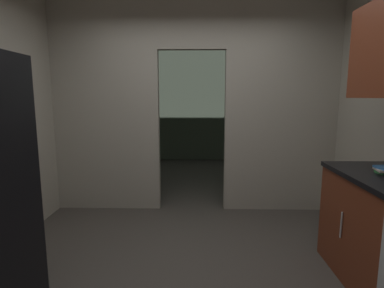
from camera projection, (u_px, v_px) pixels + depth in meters
ground at (191, 279)px, 2.55m from camera, size 20.00×20.00×0.00m
kitchen_partition at (195, 100)px, 3.96m from camera, size 3.70×0.12×2.79m
adjoining_room_shell at (196, 103)px, 6.17m from camera, size 3.70×3.32×2.79m
book_stack at (384, 170)px, 2.39m from camera, size 0.14×0.17×0.06m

